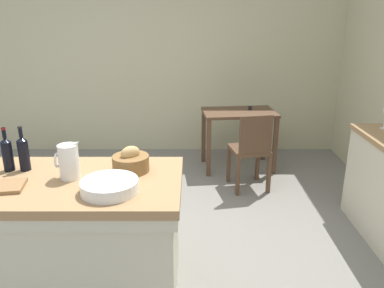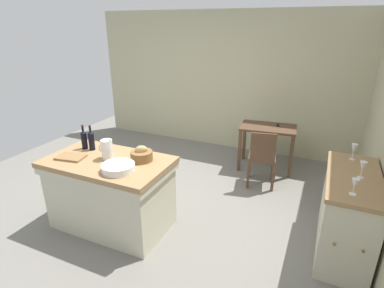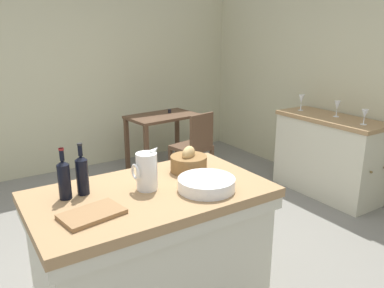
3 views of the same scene
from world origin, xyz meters
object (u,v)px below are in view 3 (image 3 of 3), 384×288
(pitcher, at_px, (147,171))
(bread_basket, at_px, (189,162))
(side_cabinet, at_px, (328,156))
(writing_desk, at_px, (163,124))
(wash_bowl, at_px, (206,184))
(wine_glass_left, at_px, (337,106))
(wine_glass_middle, at_px, (301,100))
(island_table, at_px, (153,248))
(wine_bottle_dark, at_px, (82,174))
(wine_glass_far_left, at_px, (365,114))
(wine_bottle_amber, at_px, (64,179))
(cutting_board, at_px, (92,214))
(wooden_chair, at_px, (194,146))

(pitcher, bearing_deg, bread_basket, 18.06)
(side_cabinet, relative_size, writing_desk, 1.29)
(wash_bowl, bearing_deg, wine_glass_left, 19.59)
(side_cabinet, relative_size, wine_glass_middle, 6.57)
(wine_glass_left, bearing_deg, island_table, -166.04)
(writing_desk, xyz_separation_m, bread_basket, (-1.01, -2.25, 0.32))
(side_cabinet, xyz_separation_m, pitcher, (-2.59, -0.64, 0.55))
(pitcher, distance_m, wine_bottle_dark, 0.38)
(island_table, relative_size, side_cabinet, 1.18)
(wine_glass_left, bearing_deg, bread_basket, -167.47)
(bread_basket, bearing_deg, side_cabinet, 13.21)
(island_table, height_order, wine_glass_far_left, wine_glass_far_left)
(wine_glass_left, bearing_deg, wine_glass_far_left, -102.00)
(pitcher, bearing_deg, wine_glass_far_left, 5.29)
(pitcher, xyz_separation_m, wine_bottle_amber, (-0.46, 0.13, 0.01))
(cutting_board, xyz_separation_m, wine_bottle_dark, (0.05, 0.31, 0.12))
(island_table, height_order, wine_glass_left, wine_glass_left)
(side_cabinet, height_order, wine_glass_left, wine_glass_left)
(bread_basket, relative_size, wine_glass_middle, 1.35)
(wine_bottle_dark, bearing_deg, writing_desk, 51.90)
(writing_desk, relative_size, cutting_board, 2.99)
(island_table, distance_m, wine_glass_middle, 2.85)
(island_table, distance_m, wine_bottle_amber, 0.73)
(pitcher, bearing_deg, island_table, -67.91)
(bread_basket, distance_m, wine_bottle_dark, 0.74)
(wash_bowl, height_order, wine_bottle_amber, wine_bottle_amber)
(wine_glass_middle, bearing_deg, writing_desk, 132.48)
(wine_bottle_dark, height_order, wine_glass_left, wine_bottle_dark)
(side_cabinet, xyz_separation_m, writing_desk, (-1.19, 1.73, 0.17))
(cutting_board, relative_size, wine_bottle_dark, 1.01)
(wine_glass_far_left, height_order, wine_glass_left, wine_glass_left)
(wooden_chair, height_order, wine_bottle_dark, wine_bottle_dark)
(wooden_chair, height_order, wine_bottle_amber, wine_bottle_amber)
(wine_glass_far_left, relative_size, wine_glass_left, 0.89)
(wooden_chair, height_order, wine_glass_left, wine_glass_left)
(wine_bottle_dark, height_order, wine_glass_middle, wine_bottle_dark)
(cutting_board, bearing_deg, wine_glass_middle, 22.70)
(wooden_chair, xyz_separation_m, pitcher, (-1.46, -1.70, 0.51))
(island_table, relative_size, wine_glass_left, 8.25)
(wash_bowl, relative_size, wine_bottle_amber, 1.15)
(pitcher, relative_size, cutting_board, 0.86)
(wash_bowl, relative_size, wine_bottle_dark, 1.12)
(wooden_chair, bearing_deg, island_table, -130.06)
(wine_glass_middle, bearing_deg, island_table, -156.63)
(writing_desk, bearing_deg, wine_bottle_amber, -129.66)
(wash_bowl, bearing_deg, side_cabinet, 20.34)
(wine_glass_middle, bearing_deg, pitcher, -157.23)
(wine_glass_left, bearing_deg, pitcher, -166.65)
(writing_desk, height_order, wine_bottle_amber, wine_bottle_amber)
(side_cabinet, relative_size, wine_glass_far_left, 7.89)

